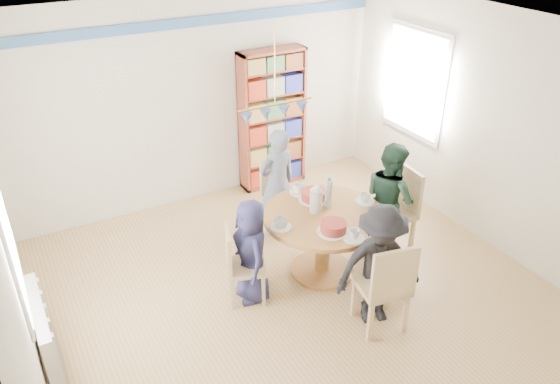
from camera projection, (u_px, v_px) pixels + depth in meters
ground at (298, 295)px, 5.74m from camera, size 5.00×5.00×0.00m
room_shell at (235, 126)px, 5.48m from camera, size 5.00×5.00×5.00m
radiator at (44, 332)px, 4.77m from camera, size 0.12×1.00×0.60m
dining_table at (324, 229)px, 5.82m from camera, size 1.30×1.30×0.75m
chair_left at (239, 262)px, 5.46m from camera, size 0.48×0.48×0.85m
chair_right at (399, 206)px, 6.26m from camera, size 0.47×0.47×1.00m
chair_far at (279, 191)px, 6.67m from camera, size 0.45×0.45×0.91m
chair_near at (386, 284)px, 5.02m from camera, size 0.53×0.53×1.01m
person_left at (252, 251)px, 5.45m from camera, size 0.43×0.60×1.13m
person_right at (390, 198)px, 6.16m from camera, size 0.54×0.68×1.35m
person_far at (277, 183)px, 6.46m from camera, size 0.53×0.38×1.37m
person_near at (379, 266)px, 5.13m from camera, size 0.93×0.69×1.28m
bookshelf at (272, 121)px, 7.46m from camera, size 0.92×0.28×1.93m
tableware at (321, 208)px, 5.70m from camera, size 1.27×1.27×0.33m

